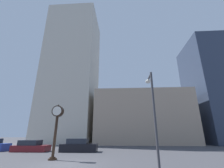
# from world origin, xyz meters

# --- Properties ---
(ground_plane) EXTENTS (200.00, 200.00, 0.00)m
(ground_plane) POSITION_xyz_m (0.00, 0.00, 0.00)
(ground_plane) COLOR #424247
(building_tall_tower) EXTENTS (11.74, 12.00, 34.01)m
(building_tall_tower) POSITION_xyz_m (-8.62, 24.00, 17.00)
(building_tall_tower) COLOR beige
(building_tall_tower) RESTS_ON ground_plane
(building_storefront_row) EXTENTS (20.15, 12.00, 10.93)m
(building_storefront_row) POSITION_xyz_m (8.42, 24.00, 5.46)
(building_storefront_row) COLOR tan
(building_storefront_row) RESTS_ON ground_plane
(building_glass_modern) EXTENTS (8.87, 12.00, 23.99)m
(building_glass_modern) POSITION_xyz_m (25.12, 24.00, 11.99)
(building_glass_modern) COLOR #2D384C
(building_glass_modern) RESTS_ON ground_plane
(street_clock) EXTENTS (0.96, 0.69, 4.51)m
(street_clock) POSITION_xyz_m (-1.78, 1.80, 2.95)
(street_clock) COLOR black
(street_clock) RESTS_ON ground_plane
(car_maroon) EXTENTS (4.15, 2.02, 1.30)m
(car_maroon) POSITION_xyz_m (-7.19, 7.73, 0.54)
(car_maroon) COLOR maroon
(car_maroon) RESTS_ON ground_plane
(car_black) EXTENTS (4.30, 1.79, 1.50)m
(car_black) POSITION_xyz_m (-1.32, 7.74, 0.63)
(car_black) COLOR black
(car_black) RESTS_ON ground_plane
(street_lamp_right) EXTENTS (0.36, 1.57, 5.79)m
(street_lamp_right) POSITION_xyz_m (5.82, -1.71, 3.90)
(street_lamp_right) COLOR #38383D
(street_lamp_right) RESTS_ON ground_plane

